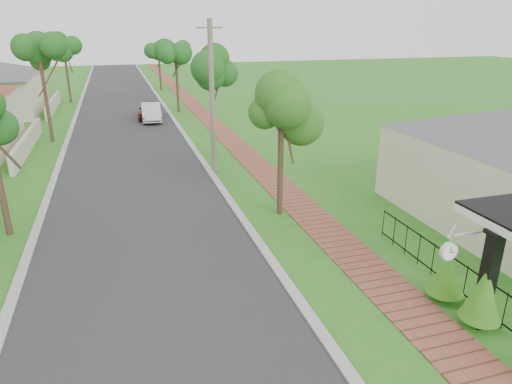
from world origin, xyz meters
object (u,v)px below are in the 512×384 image
porch_post (487,284)px  near_tree (281,117)px  parked_car_white (151,112)px  station_clock (450,250)px  parked_car_red (150,110)px  utility_pole (212,98)px

porch_post → near_tree: near_tree is taller
parked_car_white → station_clock: station_clock is taller
near_tree → station_clock: 7.95m
parked_car_red → utility_pole: (1.90, -14.94, 2.98)m
utility_pole → station_clock: 13.96m
near_tree → parked_car_red: bearing=98.7°
near_tree → parked_car_white: bearing=99.2°
parked_car_white → station_clock: 27.78m
near_tree → utility_pole: (-1.30, 5.98, -0.12)m
parked_car_red → station_clock: size_ratio=3.61×
parked_car_white → parked_car_red: bearing=92.3°
parked_car_red → parked_car_white: parked_car_red is taller
near_tree → utility_pole: bearing=102.3°
near_tree → station_clock: bearing=-79.0°
parked_car_red → parked_car_white: bearing=-80.6°
utility_pole → porch_post: bearing=-75.4°
parked_car_white → near_tree: bearing=-78.5°
utility_pole → parked_car_white: bearing=97.9°
porch_post → utility_pole: utility_pole is taller
porch_post → near_tree: bearing=106.4°
porch_post → parked_car_red: 29.44m
near_tree → utility_pole: utility_pole is taller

